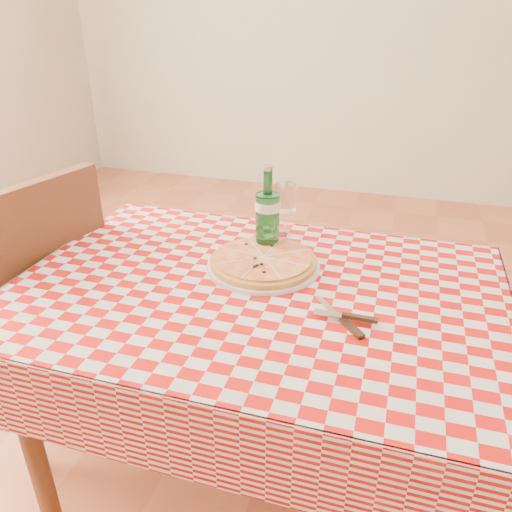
{
  "coord_description": "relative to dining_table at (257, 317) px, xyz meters",
  "views": [
    {
      "loc": [
        0.33,
        -1.1,
        1.44
      ],
      "look_at": [
        -0.02,
        0.06,
        0.82
      ],
      "focal_mm": 35.0,
      "sensor_mm": 36.0,
      "label": 1
    }
  ],
  "objects": [
    {
      "name": "water_bottle",
      "position": [
        -0.03,
        0.22,
        0.23
      ],
      "size": [
        0.09,
        0.09,
        0.27
      ],
      "primitive_type": null,
      "rotation": [
        0.0,
        0.0,
        -0.27
      ],
      "color": "#1A6B2D",
      "rests_on": "tablecloth"
    },
    {
      "name": "wine_glass",
      "position": [
        -0.01,
        0.36,
        0.18
      ],
      "size": [
        0.09,
        0.09,
        0.17
      ],
      "primitive_type": null,
      "rotation": [
        0.0,
        0.0,
        0.36
      ],
      "color": "white",
      "rests_on": "tablecloth"
    },
    {
      "name": "dining_table",
      "position": [
        0.0,
        0.0,
        0.0
      ],
      "size": [
        1.2,
        0.8,
        0.75
      ],
      "color": "brown",
      "rests_on": "ground"
    },
    {
      "name": "tablecloth",
      "position": [
        0.0,
        0.0,
        0.09
      ],
      "size": [
        1.3,
        0.9,
        0.01
      ],
      "primitive_type": "cube",
      "color": "#B10E0A",
      "rests_on": "dining_table"
    },
    {
      "name": "pizza_plate",
      "position": [
        -0.01,
        0.11,
        0.12
      ],
      "size": [
        0.37,
        0.37,
        0.04
      ],
      "primitive_type": null,
      "rotation": [
        0.0,
        0.0,
        -0.15
      ],
      "color": "#C58241",
      "rests_on": "tablecloth"
    },
    {
      "name": "cutlery",
      "position": [
        0.24,
        -0.09,
        0.11
      ],
      "size": [
        0.26,
        0.24,
        0.02
      ],
      "primitive_type": null,
      "rotation": [
        0.0,
        0.0,
        -0.37
      ],
      "color": "silver",
      "rests_on": "tablecloth"
    },
    {
      "name": "chair_far",
      "position": [
        -0.79,
        0.05,
        -0.1
      ],
      "size": [
        0.53,
        0.53,
        0.98
      ],
      "rotation": [
        0.0,
        0.0,
        2.91
      ],
      "color": "brown",
      "rests_on": "ground"
    }
  ]
}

